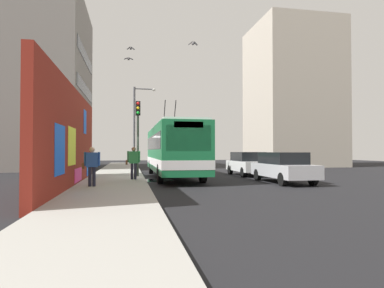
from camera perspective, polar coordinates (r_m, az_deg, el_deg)
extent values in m
plane|color=black|center=(19.92, -8.27, -5.94)|extent=(80.00, 80.00, 0.00)
cube|color=#9E9B93|center=(19.91, -12.90, -5.71)|extent=(48.00, 3.20, 0.15)
cube|color=maroon|center=(15.66, -19.90, 0.94)|extent=(13.23, 0.30, 4.43)
cube|color=#F2338C|center=(16.52, -18.91, -5.01)|extent=(2.10, 0.02, 0.63)
cube|color=blue|center=(18.79, -17.87, 3.62)|extent=(1.00, 0.02, 1.27)
cube|color=blue|center=(12.32, -21.68, -0.95)|extent=(1.68, 0.02, 1.74)
cube|color=blue|center=(20.48, -17.30, -4.31)|extent=(1.69, 0.02, 0.61)
cube|color=yellow|center=(14.74, -19.86, -0.38)|extent=(1.80, 0.02, 1.58)
cube|color=gray|center=(35.21, -24.56, 9.28)|extent=(12.42, 8.19, 15.99)
cube|color=black|center=(33.99, -17.85, 3.49)|extent=(10.56, 0.04, 1.10)
cube|color=black|center=(34.39, -17.82, 8.81)|extent=(10.56, 0.04, 1.10)
cube|color=black|center=(35.09, -17.78, 13.96)|extent=(10.56, 0.04, 1.10)
cube|color=#B2A899|center=(39.11, 16.78, 7.91)|extent=(8.67, 8.53, 15.63)
cube|color=black|center=(40.87, 22.15, 2.74)|extent=(7.37, 0.04, 1.10)
cube|color=black|center=(41.21, 22.12, 7.18)|extent=(7.37, 0.04, 1.10)
cube|color=black|center=(41.79, 22.08, 11.53)|extent=(7.37, 0.04, 1.10)
cube|color=#19723F|center=(20.67, -3.34, -0.86)|extent=(11.44, 2.45, 2.65)
cube|color=silver|center=(20.72, -3.34, 2.97)|extent=(10.98, 2.25, 0.12)
cube|color=white|center=(20.68, -3.35, -3.00)|extent=(11.46, 2.47, 0.44)
cube|color=black|center=(15.05, -0.57, 1.04)|extent=(0.04, 2.08, 1.19)
cube|color=black|center=(20.68, -3.34, 0.24)|extent=(10.52, 2.48, 0.85)
cube|color=orange|center=(15.09, -0.58, 3.35)|extent=(0.06, 1.35, 0.28)
cylinder|color=black|center=(22.54, -3.01, 4.77)|extent=(1.43, 0.06, 2.00)
cylinder|color=black|center=(22.46, -4.79, 4.80)|extent=(1.43, 0.06, 2.00)
cylinder|color=black|center=(17.29, 1.86, -5.01)|extent=(1.00, 0.28, 1.00)
cylinder|color=black|center=(16.95, -5.49, -5.09)|extent=(1.00, 0.28, 1.00)
cylinder|color=black|center=(24.48, -1.87, -3.90)|extent=(1.00, 0.28, 1.00)
cylinder|color=black|center=(24.24, -7.06, -3.92)|extent=(1.00, 0.28, 1.00)
cube|color=#B7B7BC|center=(17.90, 15.35, -4.36)|extent=(4.65, 1.77, 0.66)
cube|color=black|center=(17.96, 15.21, -2.34)|extent=(2.79, 1.59, 0.60)
cylinder|color=black|center=(16.95, 20.04, -5.63)|extent=(0.64, 0.22, 0.64)
cylinder|color=black|center=(16.21, 15.25, -5.86)|extent=(0.64, 0.22, 0.64)
cylinder|color=black|center=(19.64, 15.45, -5.04)|extent=(0.64, 0.22, 0.64)
cylinder|color=black|center=(19.01, 11.19, -5.19)|extent=(0.64, 0.22, 0.64)
cube|color=white|center=(22.69, 9.56, -3.71)|extent=(4.18, 1.82, 0.66)
cube|color=black|center=(22.75, 9.48, -2.12)|extent=(2.51, 1.63, 0.60)
cylinder|color=black|center=(21.73, 12.84, -4.68)|extent=(0.64, 0.22, 0.64)
cylinder|color=black|center=(21.14, 8.80, -4.80)|extent=(0.64, 0.22, 0.64)
cylinder|color=black|center=(24.28, 10.23, -4.33)|extent=(0.64, 0.22, 0.64)
cylinder|color=black|center=(23.75, 6.57, -4.41)|extent=(0.64, 0.22, 0.64)
cylinder|color=#1E1E2D|center=(14.74, -16.46, -5.39)|extent=(0.14, 0.14, 0.82)
cylinder|color=#1E1E2D|center=(14.75, -17.11, -5.38)|extent=(0.14, 0.14, 0.82)
cube|color=#264C99|center=(14.71, -16.76, -2.59)|extent=(0.22, 0.48, 0.62)
cylinder|color=#264C99|center=(14.68, -15.64, -2.48)|extent=(0.09, 0.09, 0.59)
cylinder|color=#264C99|center=(14.74, -17.88, -2.46)|extent=(0.09, 0.09, 0.59)
sphere|color=tan|center=(14.71, -16.75, -0.96)|extent=(0.22, 0.22, 0.22)
cube|color=#593319|center=(14.76, -18.16, -3.58)|extent=(0.14, 0.10, 0.24)
cylinder|color=#1E1E2D|center=(17.92, -9.70, -4.63)|extent=(0.14, 0.14, 0.85)
cylinder|color=#1E1E2D|center=(17.92, -10.25, -4.63)|extent=(0.14, 0.14, 0.85)
cube|color=#338C4C|center=(17.89, -9.97, -2.26)|extent=(0.22, 0.49, 0.64)
cylinder|color=#338C4C|center=(17.89, -9.01, -2.16)|extent=(0.09, 0.09, 0.60)
cylinder|color=#338C4C|center=(17.89, -10.92, -2.15)|extent=(0.09, 0.09, 0.60)
sphere|color=#936B4C|center=(17.89, -9.96, -0.87)|extent=(0.23, 0.23, 0.23)
cube|color=#593319|center=(17.89, -11.15, -3.11)|extent=(0.14, 0.10, 0.24)
cylinder|color=#2D382D|center=(20.07, -9.28, 0.91)|extent=(0.14, 0.14, 4.47)
cube|color=black|center=(20.00, -9.24, 6.05)|extent=(0.20, 0.28, 0.84)
sphere|color=red|center=(19.93, -9.23, 6.89)|extent=(0.18, 0.18, 0.18)
sphere|color=yellow|center=(19.89, -9.24, 6.09)|extent=(0.18, 0.18, 0.18)
sphere|color=green|center=(19.86, -9.24, 5.29)|extent=(0.18, 0.18, 0.18)
cylinder|color=#4C4C51|center=(28.23, -9.87, 2.75)|extent=(0.18, 0.18, 6.88)
cylinder|color=#4C4C51|center=(28.67, -8.20, 9.32)|extent=(0.10, 1.63, 0.10)
ellipsoid|color=silver|center=(28.71, -6.55, 9.20)|extent=(0.44, 0.28, 0.20)
ellipsoid|color=slate|center=(19.11, 0.18, 16.79)|extent=(0.32, 0.14, 0.12)
cube|color=slate|center=(19.15, 0.61, 16.85)|extent=(0.20, 0.23, 0.19)
cube|color=slate|center=(19.10, -0.26, 16.89)|extent=(0.20, 0.23, 0.19)
ellipsoid|color=#47474C|center=(23.72, -10.45, 15.77)|extent=(0.32, 0.14, 0.12)
cube|color=#47474C|center=(23.73, -10.10, 15.84)|extent=(0.20, 0.23, 0.19)
cube|color=#47474C|center=(23.73, -10.80, 15.84)|extent=(0.20, 0.23, 0.19)
ellipsoid|color=slate|center=(21.34, -10.81, 14.10)|extent=(0.32, 0.14, 0.12)
cube|color=slate|center=(21.35, -10.42, 14.18)|extent=(0.20, 0.27, 0.11)
cube|color=slate|center=(21.35, -11.20, 14.18)|extent=(0.20, 0.27, 0.11)
cylinder|color=black|center=(18.85, -6.30, -6.21)|extent=(2.06, 2.06, 0.00)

